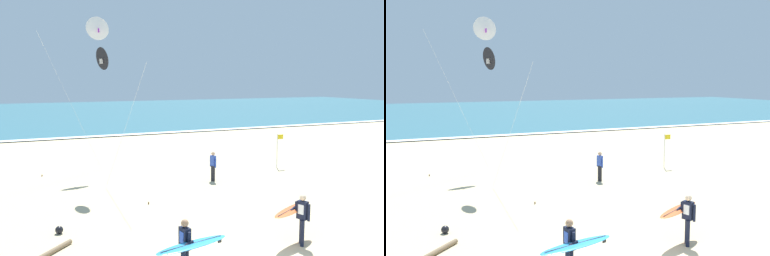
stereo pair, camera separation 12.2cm
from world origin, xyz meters
The scene contains 10 objects.
ocean_water centered at (0.00, 59.51, 0.04)m, with size 160.00×60.00×0.08m, color #336B7A.
shoreline_foam centered at (0.00, 29.81, 0.09)m, with size 160.00×1.15×0.01m, color white.
surfer_lead centered at (-2.49, 0.51, 1.04)m, with size 2.19×1.04×1.71m.
surfer_trailing centered at (1.88, 1.49, 1.04)m, with size 2.07×1.22×1.71m.
kite_delta_charcoal_mid centered at (-2.41, 11.00, 6.39)m, with size 1.48×3.97×6.98m.
kite_delta_ivory_far centered at (-1.77, 15.46, 8.33)m, with size 4.14×0.69×9.05m.
bystander_blue_top centered at (3.15, 10.24, 0.81)m, with size 0.25×0.49×1.59m.
lifeguard_flag centered at (8.34, 11.70, 1.27)m, with size 0.45×0.05×2.10m.
beach_ball centered at (-5.26, 5.59, 0.14)m, with size 0.28×0.28×0.28m, color black.
driftwood_log centered at (-5.55, 4.01, 0.08)m, with size 0.16×0.16×1.48m, color #846B4C.
Camera 2 is at (-6.57, -9.30, 5.44)m, focal length 38.92 mm.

